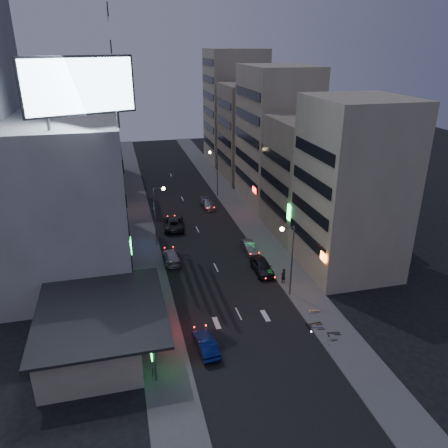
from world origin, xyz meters
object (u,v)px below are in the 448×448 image
object	(u,v)px
road_car_blue	(206,344)
person	(283,276)
scooter_black_a	(340,327)
scooter_silver_b	(320,306)
scooter_blue	(324,322)
scooter_silver_a	(335,333)
parked_car_right_mid	(249,247)
parked_car_right_near	(262,266)
scooter_black_b	(321,317)
parked_car_left	(174,223)
parked_car_right_far	(208,204)
road_car_silver	(172,257)

from	to	relation	value
road_car_blue	person	distance (m)	14.29
scooter_black_a	scooter_silver_b	xyz separation A→B (m)	(-0.19, 3.80, -0.04)
scooter_black_a	scooter_blue	distance (m)	1.58
person	scooter_silver_a	bearing A→B (deg)	75.35
parked_car_right_mid	scooter_silver_b	xyz separation A→B (m)	(2.97, -14.78, -0.02)
person	scooter_black_a	size ratio (longest dim) A/B	0.96
scooter_black_a	road_car_blue	bearing A→B (deg)	98.76
person	scooter_silver_b	distance (m)	6.30
parked_car_right_near	scooter_black_b	size ratio (longest dim) A/B	2.54
parked_car_left	scooter_silver_a	xyz separation A→B (m)	(10.76, -29.28, -0.19)
parked_car_left	parked_car_right_far	size ratio (longest dim) A/B	1.33
parked_car_left	scooter_silver_a	distance (m)	31.20
parked_car_left	person	distance (m)	21.17
parked_car_right_far	scooter_silver_a	size ratio (longest dim) A/B	2.65
scooter_silver_b	scooter_black_a	bearing A→B (deg)	-159.04
parked_car_right_near	road_car_blue	xyz separation A→B (m)	(-9.38, -12.28, -0.11)
parked_car_right_near	road_car_blue	size ratio (longest dim) A/B	1.12
scooter_black_b	parked_car_right_mid	bearing A→B (deg)	4.18
person	scooter_blue	bearing A→B (deg)	74.70
parked_car_right_far	scooter_blue	size ratio (longest dim) A/B	2.42
scooter_black_a	scooter_black_b	bearing A→B (deg)	39.71
scooter_silver_b	scooter_black_b	bearing A→B (deg)	172.95
parked_car_right_mid	scooter_black_b	distance (m)	16.75
parked_car_right_mid	parked_car_right_far	bearing A→B (deg)	94.70
parked_car_left	road_car_blue	distance (m)	28.08
scooter_black_a	scooter_silver_a	world-z (taller)	scooter_black_a
parked_car_right_near	person	world-z (taller)	person
road_car_silver	scooter_black_b	bearing A→B (deg)	127.99
road_car_silver	person	bearing A→B (deg)	144.98
parked_car_right_mid	parked_car_left	xyz separation A→B (m)	(-8.45, 10.07, 0.16)
scooter_silver_a	scooter_black_b	xyz separation A→B (m)	(-0.21, 2.59, 0.07)
parked_car_right_mid	parked_car_right_far	xyz separation A→B (m)	(-1.83, 17.18, -0.01)
parked_car_left	road_car_silver	distance (m)	10.61
scooter_black_a	scooter_blue	bearing A→B (deg)	55.78
scooter_silver_b	scooter_blue	bearing A→B (deg)	179.10
parked_car_right_near	parked_car_right_far	distance (m)	22.95
parked_car_right_near	scooter_silver_a	world-z (taller)	parked_car_right_near
person	road_car_blue	bearing A→B (deg)	20.38
parked_car_right_near	scooter_blue	xyz separation A→B (m)	(2.23, -11.74, -0.14)
road_car_blue	parked_car_right_near	bearing A→B (deg)	-131.35
parked_car_right_near	scooter_black_b	bearing A→B (deg)	-77.94
parked_car_left	scooter_silver_b	size ratio (longest dim) A/B	3.52
scooter_black_a	scooter_black_b	size ratio (longest dim) A/B	0.96
parked_car_right_mid	scooter_silver_b	distance (m)	15.07
scooter_black_b	scooter_blue	bearing A→B (deg)	173.25
road_car_blue	scooter_blue	distance (m)	11.62
road_car_blue	scooter_black_a	xyz separation A→B (m)	(12.71, -0.59, -0.03)
scooter_black_a	scooter_silver_a	distance (m)	1.05
parked_car_left	scooter_black_b	bearing A→B (deg)	118.25
parked_car_left	person	world-z (taller)	person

